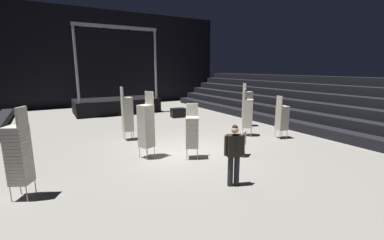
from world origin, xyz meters
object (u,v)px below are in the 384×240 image
at_px(chair_stack_mid_centre, 247,105).
at_px(chair_stack_rear_right, 146,125).
at_px(chair_stack_front_left, 248,113).
at_px(chair_stack_mid_left, 282,117).
at_px(man_with_tie, 234,152).
at_px(equipment_road_case, 178,113).
at_px(chair_stack_rear_left, 192,132).
at_px(stage_riser, 117,104).
at_px(chair_stack_front_right, 19,154).
at_px(loose_chair_near_man, 241,142).
at_px(chair_stack_mid_right, 127,114).

relative_size(chair_stack_mid_centre, chair_stack_rear_right, 1.00).
distance_m(chair_stack_front_left, chair_stack_mid_left, 1.55).
height_order(chair_stack_front_left, chair_stack_mid_left, chair_stack_front_left).
bearing_deg(man_with_tie, chair_stack_mid_left, -131.12).
relative_size(chair_stack_front_left, chair_stack_mid_left, 1.13).
distance_m(chair_stack_mid_left, chair_stack_mid_centre, 2.76).
bearing_deg(chair_stack_mid_centre, equipment_road_case, -133.31).
bearing_deg(chair_stack_rear_left, man_with_tie, 117.24).
bearing_deg(chair_stack_rear_left, stage_riser, -60.46).
relative_size(stage_riser, chair_stack_rear_left, 3.02).
xyz_separation_m(man_with_tie, equipment_road_case, (3.21, 9.80, -0.68)).
relative_size(chair_stack_front_right, chair_stack_mid_left, 1.17).
bearing_deg(equipment_road_case, chair_stack_mid_centre, -63.25).
relative_size(chair_stack_front_right, chair_stack_mid_centre, 0.96).
bearing_deg(chair_stack_front_left, chair_stack_front_right, -33.28).
bearing_deg(man_with_tie, loose_chair_near_man, -114.65).
bearing_deg(man_with_tie, equipment_road_case, -88.41).
distance_m(stage_riser, chair_stack_front_left, 10.56).
relative_size(chair_stack_rear_left, chair_stack_rear_right, 0.82).
bearing_deg(chair_stack_rear_right, man_with_tie, 179.13).
bearing_deg(chair_stack_mid_right, loose_chair_near_man, 37.46).
height_order(chair_stack_front_left, equipment_road_case, chair_stack_front_left).
relative_size(stage_riser, chair_stack_front_right, 2.57).
height_order(man_with_tie, equipment_road_case, man_with_tie).
distance_m(man_with_tie, chair_stack_mid_left, 5.76).
height_order(chair_stack_front_left, chair_stack_front_right, chair_stack_front_right).
height_order(chair_stack_front_left, chair_stack_rear_left, chair_stack_front_left).
height_order(chair_stack_mid_left, chair_stack_mid_centre, chair_stack_mid_centre).
bearing_deg(chair_stack_mid_right, stage_riser, 172.00).
xyz_separation_m(chair_stack_front_left, chair_stack_rear_right, (-5.25, -0.57, 0.08)).
bearing_deg(loose_chair_near_man, chair_stack_front_left, 8.47).
xyz_separation_m(stage_riser, chair_stack_mid_centre, (5.17, -8.25, 0.58)).
height_order(chair_stack_mid_left, chair_stack_rear_right, chair_stack_rear_right).
xyz_separation_m(chair_stack_front_left, chair_stack_mid_right, (-5.17, 2.11, 0.08)).
bearing_deg(chair_stack_front_left, chair_stack_mid_centre, -176.19).
xyz_separation_m(chair_stack_front_left, chair_stack_mid_left, (1.05, -1.14, -0.13)).
distance_m(chair_stack_front_right, chair_stack_rear_left, 5.12).
relative_size(chair_stack_front_left, chair_stack_rear_right, 0.93).
relative_size(chair_stack_mid_right, chair_stack_rear_left, 1.22).
bearing_deg(chair_stack_rear_left, chair_stack_mid_left, -146.52).
bearing_deg(chair_stack_mid_right, man_with_tie, 13.30).
height_order(chair_stack_front_right, chair_stack_rear_left, chair_stack_front_right).
distance_m(chair_stack_mid_centre, equipment_road_case, 4.86).
height_order(stage_riser, chair_stack_mid_centre, stage_riser).
xyz_separation_m(stage_riser, chair_stack_rear_left, (-0.07, -11.29, 0.37)).
bearing_deg(chair_stack_mid_right, chair_stack_mid_left, 64.59).
xyz_separation_m(chair_stack_mid_left, chair_stack_mid_centre, (0.33, 2.73, 0.21)).
bearing_deg(loose_chair_near_man, stage_riser, 62.17).
bearing_deg(chair_stack_front_right, man_with_tie, -84.77).
height_order(equipment_road_case, loose_chair_near_man, loose_chair_near_man).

